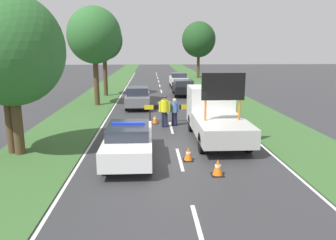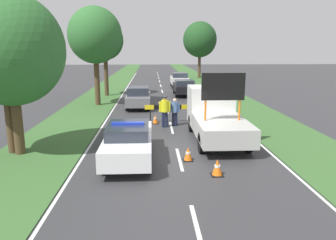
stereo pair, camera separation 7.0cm
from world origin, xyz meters
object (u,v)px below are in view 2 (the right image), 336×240
pedestrian_civilian (175,110)px  queued_car_sedan_black (184,87)px  traffic_cone_near_truck (155,119)px  roadside_tree_near_right (105,41)px  work_truck (215,115)px  queued_car_suv_grey (138,97)px  police_officer (165,109)px  roadside_tree_mid_left (4,63)px  roadside_tree_near_left (200,40)px  traffic_cone_centre_front (188,154)px  police_car (129,141)px  traffic_cone_near_police (217,167)px  roadside_tree_mid_right (95,36)px  roadside_tree_far_left (10,50)px  queued_car_van_white (180,80)px  road_barrier (172,108)px

pedestrian_civilian → queued_car_sedan_black: size_ratio=0.34×
traffic_cone_near_truck → roadside_tree_near_right: 13.58m
work_truck → queued_car_suv_grey: bearing=-63.0°
police_officer → roadside_tree_mid_left: roadside_tree_mid_left is taller
work_truck → roadside_tree_near_left: (4.09, 33.74, 4.48)m
pedestrian_civilian → roadside_tree_near_right: 14.33m
traffic_cone_centre_front → work_truck: bearing=63.5°
police_car → police_officer: (1.64, 5.45, 0.28)m
traffic_cone_near_police → roadside_tree_near_left: size_ratio=0.07×
police_officer → queued_car_suv_grey: police_officer is taller
police_officer → roadside_tree_mid_right: size_ratio=0.24×
queued_car_sedan_black → roadside_tree_mid_right: 10.03m
roadside_tree_mid_left → queued_car_sedan_black: bearing=62.4°
traffic_cone_centre_front → roadside_tree_mid_right: roadside_tree_mid_right is taller
work_truck → traffic_cone_centre_front: work_truck is taller
police_car → roadside_tree_near_right: roadside_tree_near_right is taller
traffic_cone_near_truck → roadside_tree_far_left: 8.86m
roadside_tree_near_right → work_truck: bearing=-64.3°
work_truck → roadside_tree_near_right: 17.28m
roadside_tree_near_left → roadside_tree_near_right: 21.78m
queued_car_van_white → traffic_cone_near_truck: bearing=80.8°
queued_car_suv_grey → roadside_tree_mid_left: size_ratio=0.76×
queued_car_van_white → roadside_tree_mid_left: (-9.08, -23.89, 2.88)m
police_car → roadside_tree_near_left: size_ratio=0.59×
police_officer → traffic_cone_near_truck: size_ratio=3.21×
queued_car_van_white → roadside_tree_far_left: bearing=70.1°
queued_car_sedan_black → roadside_tree_near_left: size_ratio=0.56×
pedestrian_civilian → traffic_cone_centre_front: 6.01m
queued_car_sedan_black → traffic_cone_centre_front: bearing=84.8°
traffic_cone_near_police → roadside_tree_mid_right: size_ratio=0.08×
traffic_cone_near_police → queued_car_suv_grey: size_ratio=0.14×
road_barrier → police_officer: 1.26m
work_truck → traffic_cone_near_truck: bearing=-46.8°
road_barrier → roadside_tree_near_left: bearing=73.6°
traffic_cone_centre_front → queued_car_van_white: bearing=85.9°
police_officer → queued_car_sedan_black: (2.36, 12.82, -0.27)m
roadside_tree_near_right → roadside_tree_mid_right: (0.01, -5.27, 0.25)m
queued_car_sedan_black → roadside_tree_mid_right: roadside_tree_mid_right is taller
road_barrier → queued_car_sedan_black: (1.87, 11.68, -0.10)m
traffic_cone_near_truck → roadside_tree_near_right: (-4.41, 11.93, 4.76)m
police_car → road_barrier: size_ratio=1.50×
traffic_cone_near_truck → queued_car_suv_grey: (-1.18, 5.33, 0.52)m
traffic_cone_near_truck → queued_car_suv_grey: queued_car_suv_grey is taller
roadside_tree_near_right → roadside_tree_mid_left: (-1.67, -17.21, -1.29)m
police_car → queued_car_suv_grey: (-0.06, 11.72, 0.02)m
police_car → queued_car_van_white: bearing=76.5°
queued_car_van_white → roadside_tree_near_right: 10.81m
roadside_tree_near_left → roadside_tree_mid_right: roadside_tree_near_left is taller
pedestrian_civilian → traffic_cone_centre_front: size_ratio=2.91×
traffic_cone_near_truck → police_officer: bearing=-60.9°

